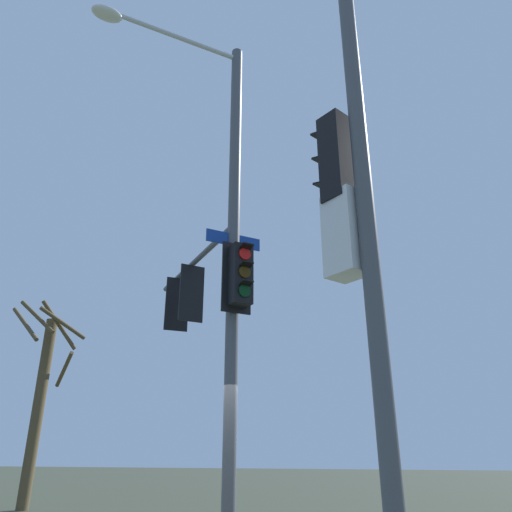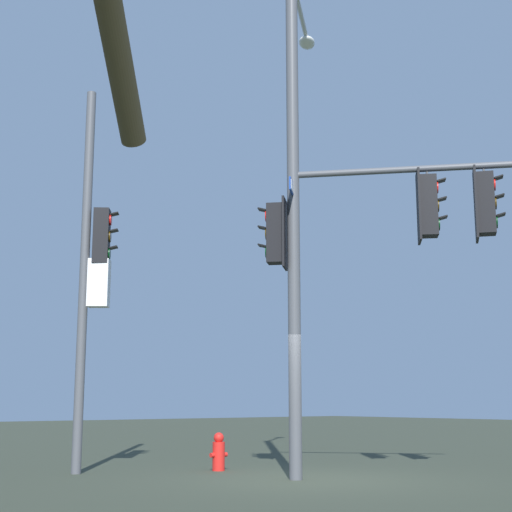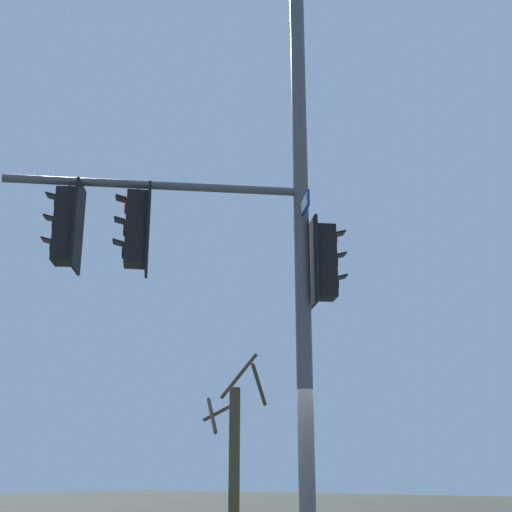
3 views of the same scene
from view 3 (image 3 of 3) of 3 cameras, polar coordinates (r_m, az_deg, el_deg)
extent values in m
cylinder|color=#4C4F54|center=(10.25, 3.80, 2.28)|extent=(0.23, 0.23, 9.74)
cylinder|color=#4C4F54|center=(10.31, -8.35, 5.82)|extent=(2.97, 3.36, 0.12)
cube|color=black|center=(10.06, -9.91, 2.20)|extent=(0.47, 0.47, 1.10)
cube|color=black|center=(10.06, -8.95, 2.16)|extent=(0.44, 0.41, 1.30)
cylinder|color=red|center=(10.19, -10.74, 4.04)|extent=(0.18, 0.17, 0.22)
cube|color=black|center=(10.24, -11.12, 4.68)|extent=(0.26, 0.26, 0.06)
cylinder|color=#352504|center=(10.07, -10.85, 2.24)|extent=(0.18, 0.17, 0.22)
cube|color=black|center=(10.12, -11.24, 2.90)|extent=(0.26, 0.26, 0.06)
cylinder|color=black|center=(9.96, -10.96, 0.40)|extent=(0.18, 0.17, 0.22)
cube|color=black|center=(10.00, -11.35, 1.08)|extent=(0.26, 0.26, 0.06)
cylinder|color=#4C4F54|center=(10.29, -9.73, 5.48)|extent=(0.04, 0.04, 0.15)
cube|color=black|center=(10.17, -15.47, 2.38)|extent=(0.47, 0.46, 1.10)
cube|color=black|center=(10.14, -14.54, 2.37)|extent=(0.47, 0.37, 1.30)
cylinder|color=red|center=(10.33, -16.22, 4.16)|extent=(0.19, 0.16, 0.22)
cube|color=black|center=(10.39, -16.56, 4.77)|extent=(0.26, 0.25, 0.06)
cylinder|color=#352504|center=(10.21, -16.38, 2.39)|extent=(0.19, 0.16, 0.22)
cube|color=black|center=(10.27, -16.73, 3.02)|extent=(0.26, 0.25, 0.06)
cylinder|color=black|center=(10.10, -16.54, 0.57)|extent=(0.19, 0.16, 0.22)
cube|color=black|center=(10.16, -16.90, 1.22)|extent=(0.26, 0.25, 0.06)
cylinder|color=#4C4F54|center=(10.40, -15.19, 5.62)|extent=(0.04, 0.04, 0.15)
cube|color=black|center=(10.15, 5.71, -0.53)|extent=(0.47, 0.46, 1.10)
cube|color=black|center=(10.11, 4.77, -0.50)|extent=(0.44, 0.41, 1.30)
cylinder|color=red|center=(10.29, 6.55, 1.24)|extent=(0.18, 0.17, 0.22)
cube|color=black|center=(10.35, 6.93, 1.85)|extent=(0.26, 0.26, 0.06)
cylinder|color=#352504|center=(10.19, 6.61, -0.57)|extent=(0.18, 0.17, 0.22)
cube|color=black|center=(10.24, 7.00, 0.06)|extent=(0.26, 0.26, 0.06)
cylinder|color=black|center=(10.09, 6.68, -2.41)|extent=(0.18, 0.17, 0.22)
cube|color=black|center=(10.14, 7.07, -1.77)|extent=(0.26, 0.26, 0.06)
cube|color=navy|center=(10.35, 3.77, 3.77)|extent=(0.83, 0.76, 0.24)
cube|color=white|center=(10.34, 3.67, 3.77)|extent=(0.75, 0.68, 0.18)
cylinder|color=#483F28|center=(20.78, -1.81, -16.14)|extent=(0.32, 0.32, 3.85)
cylinder|color=#483F28|center=(21.50, -1.42, -9.92)|extent=(0.58, 1.14, 1.40)
cylinder|color=#483F28|center=(21.31, -2.98, -12.75)|extent=(1.32, 0.36, 0.67)
cylinder|color=#483F28|center=(20.71, -3.68, -13.04)|extent=(1.05, 1.14, 1.15)
cylinder|color=#483F28|center=(20.73, 0.25, -10.65)|extent=(1.50, 0.64, 1.09)
camera|label=1|loc=(11.23, 51.64, -10.72)|focal=34.09mm
camera|label=2|loc=(23.12, -6.87, -17.62)|focal=54.05mm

